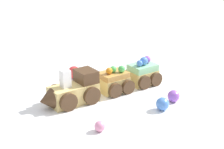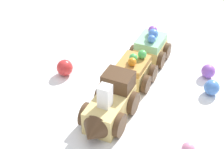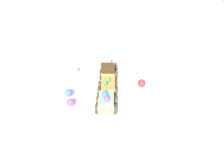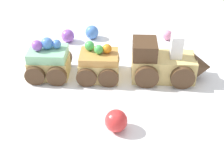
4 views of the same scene
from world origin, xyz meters
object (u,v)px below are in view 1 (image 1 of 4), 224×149
at_px(cake_car_caramel, 114,82).
at_px(gumball_blue, 163,104).
at_px(cake_car_mint, 143,74).
at_px(cake_train_locomotive, 71,92).
at_px(gumball_purple, 174,96).
at_px(gumball_red, 74,72).
at_px(gumball_pink, 100,126).

bearing_deg(cake_car_caramel, gumball_blue, 100.11).
height_order(cake_car_caramel, cake_car_mint, cake_car_mint).
bearing_deg(cake_train_locomotive, gumball_purple, 147.04).
relative_size(cake_car_caramel, gumball_red, 2.66).
bearing_deg(cake_car_caramel, cake_train_locomotive, -0.04).
distance_m(gumball_blue, gumball_purple, 0.05).
relative_size(cake_train_locomotive, cake_car_caramel, 1.67).
distance_m(cake_car_mint, gumball_red, 0.18).
bearing_deg(cake_car_mint, gumball_pink, 32.57).
height_order(gumball_red, gumball_purple, gumball_red).
height_order(cake_train_locomotive, gumball_red, cake_train_locomotive).
bearing_deg(gumball_pink, gumball_purple, 171.12).
distance_m(cake_train_locomotive, gumball_blue, 0.20).
bearing_deg(gumball_red, cake_train_locomotive, 44.26).
relative_size(cake_car_caramel, cake_car_mint, 1.00).
distance_m(cake_car_caramel, cake_car_mint, 0.08).
bearing_deg(gumball_purple, gumball_pink, -8.88).
xyz_separation_m(gumball_blue, gumball_purple, (-0.05, -0.01, -0.00)).
xyz_separation_m(cake_car_caramel, gumball_purple, (-0.04, 0.13, -0.01)).
relative_size(cake_car_mint, gumball_red, 2.66).
relative_size(cake_car_mint, gumball_purple, 3.13).
distance_m(cake_train_locomotive, gumball_purple, 0.22).
bearing_deg(gumball_purple, cake_car_caramel, -72.76).
height_order(cake_car_caramel, gumball_red, cake_car_caramel).
xyz_separation_m(cake_car_caramel, gumball_blue, (0.01, 0.14, -0.01)).
relative_size(gumball_blue, gumball_purple, 1.05).
height_order(cake_train_locomotive, gumball_pink, cake_train_locomotive).
xyz_separation_m(cake_car_mint, gumball_blue, (0.09, 0.12, -0.01)).
bearing_deg(cake_car_mint, gumball_blue, 66.47).
xyz_separation_m(gumball_blue, gumball_pink, (0.15, -0.04, -0.00)).
height_order(cake_train_locomotive, gumball_purple, cake_train_locomotive).
bearing_deg(gumball_purple, gumball_blue, 5.86).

